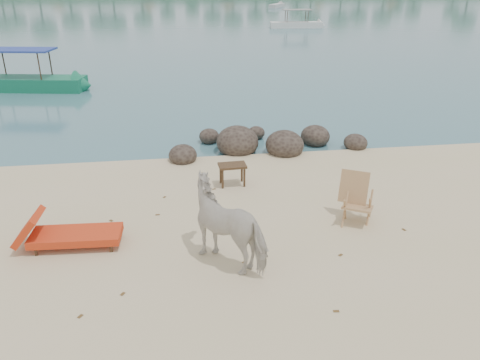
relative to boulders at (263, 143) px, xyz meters
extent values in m
plane|color=#3B6B77|center=(-1.01, 83.54, -0.19)|extent=(400.00, 400.00, 0.00)
ellipsoid|color=black|center=(-2.49, -0.65, -0.05)|extent=(0.82, 0.91, 0.62)
ellipsoid|color=black|center=(-0.79, 0.05, 0.04)|extent=(1.30, 1.44, 0.98)
ellipsoid|color=black|center=(0.61, -0.35, 0.01)|extent=(1.17, 1.29, 0.88)
ellipsoid|color=black|center=(1.81, 0.45, -0.03)|extent=(0.93, 1.02, 0.70)
ellipsoid|color=black|center=(2.91, -0.25, -0.06)|extent=(0.73, 0.81, 0.55)
ellipsoid|color=black|center=(-1.59, 1.05, -0.07)|extent=(0.66, 0.72, 0.49)
ellipsoid|color=black|center=(0.01, 1.25, -0.09)|extent=(0.57, 0.63, 0.43)
imported|color=silver|center=(-1.70, -5.94, 0.59)|extent=(1.92, 1.90, 1.57)
plane|color=brown|center=(-1.77, -2.78, -0.18)|extent=(0.13, 0.13, 0.00)
plane|color=brown|center=(-2.14, -4.27, -0.18)|extent=(0.13, 0.13, 0.00)
plane|color=brown|center=(-0.21, -7.70, -0.18)|extent=(0.11, 0.11, 0.00)
plane|color=brown|center=(-3.00, -3.08, -0.18)|extent=(0.13, 0.13, 0.00)
plane|color=brown|center=(2.08, -5.37, -0.18)|extent=(0.13, 0.13, 0.00)
plane|color=brown|center=(-1.48, -6.14, -0.18)|extent=(0.14, 0.14, 0.00)
plane|color=brown|center=(-3.68, -6.77, -0.18)|extent=(0.14, 0.14, 0.00)
plane|color=brown|center=(-4.16, -4.11, -0.18)|extent=(0.14, 0.14, 0.00)
plane|color=brown|center=(-3.15, -3.97, -0.18)|extent=(0.10, 0.10, 0.00)
plane|color=brown|center=(-4.30, -7.26, -0.18)|extent=(0.14, 0.14, 0.00)
plane|color=brown|center=(0.41, -6.13, -0.18)|extent=(0.14, 0.14, 0.00)
camera|label=1|loc=(-2.58, -13.48, 4.87)|focal=35.00mm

